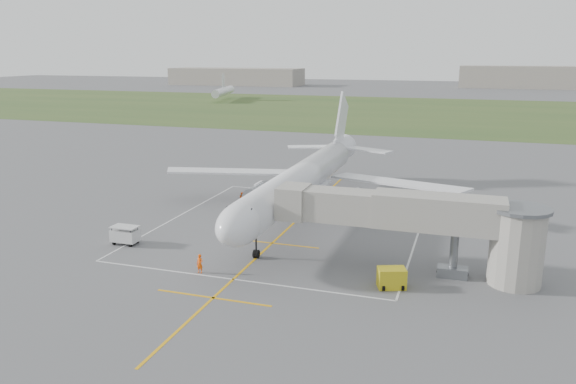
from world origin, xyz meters
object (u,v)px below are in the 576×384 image
(ramp_worker_nose, at_px, (200,264))
(jet_bridge, at_px, (429,223))
(airliner, at_px, (302,180))
(gpu_unit, at_px, (392,278))
(ramp_worker_wing, at_px, (242,198))
(baggage_cart, at_px, (125,235))

(ramp_worker_nose, bearing_deg, jet_bridge, 25.84)
(jet_bridge, bearing_deg, airliner, 137.81)
(ramp_worker_nose, bearing_deg, gpu_unit, 15.26)
(gpu_unit, xyz_separation_m, ramp_worker_nose, (-16.65, -2.05, 0.03))
(jet_bridge, distance_m, ramp_worker_wing, 29.97)
(baggage_cart, height_order, ramp_worker_nose, baggage_cart)
(airliner, xyz_separation_m, gpu_unit, (13.26, -18.27, -3.55))
(gpu_unit, relative_size, baggage_cart, 0.97)
(gpu_unit, height_order, ramp_worker_nose, ramp_worker_nose)
(gpu_unit, xyz_separation_m, baggage_cart, (-27.46, 2.61, 0.12))
(gpu_unit, bearing_deg, jet_bridge, 38.26)
(airliner, bearing_deg, gpu_unit, -54.02)
(airliner, bearing_deg, jet_bridge, -42.19)
(airliner, height_order, ramp_worker_nose, airliner)
(airliner, relative_size, ramp_worker_nose, 26.92)
(airliner, bearing_deg, ramp_worker_nose, -99.47)
(ramp_worker_wing, bearing_deg, airliner, -146.12)
(gpu_unit, relative_size, ramp_worker_nose, 1.53)
(gpu_unit, height_order, baggage_cart, baggage_cart)
(baggage_cart, bearing_deg, ramp_worker_nose, -22.74)
(gpu_unit, distance_m, baggage_cart, 27.58)
(airliner, xyz_separation_m, baggage_cart, (-14.20, -15.66, -3.43))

